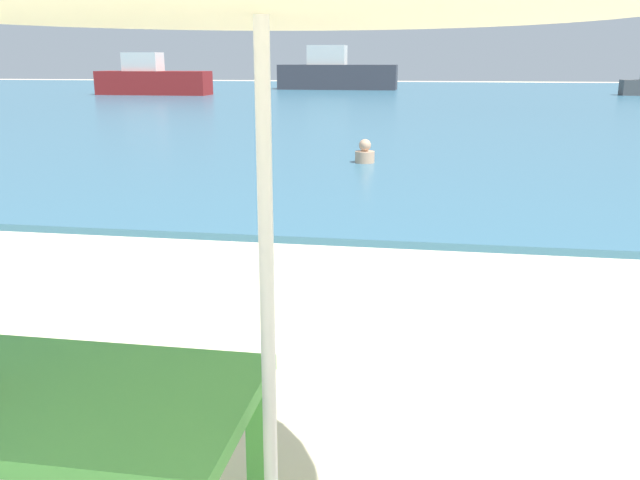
# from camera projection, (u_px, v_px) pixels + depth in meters

# --- Properties ---
(sea_water) EXTENTS (120.00, 50.00, 0.08)m
(sea_water) POSITION_uv_depth(u_px,v_px,m) (430.00, 100.00, 30.51)
(sea_water) COLOR #386B84
(sea_water) RESTS_ON ground_plane
(picnic_table_green) EXTENTS (1.40, 0.80, 0.76)m
(picnic_table_green) POSITION_uv_depth(u_px,v_px,m) (48.00, 419.00, 2.28)
(picnic_table_green) COLOR #4C9E47
(picnic_table_green) RESTS_ON ground_plane
(swimmer_person) EXTENTS (0.34, 0.34, 0.41)m
(swimmer_person) POSITION_uv_depth(u_px,v_px,m) (365.00, 154.00, 11.76)
(swimmer_person) COLOR tan
(swimmer_person) RESTS_ON sea_water
(boat_fishing_trawler) EXTENTS (7.08, 1.93, 2.58)m
(boat_fishing_trawler) POSITION_uv_depth(u_px,v_px,m) (336.00, 74.00, 40.59)
(boat_fishing_trawler) COLOR #38383F
(boat_fishing_trawler) RESTS_ON sea_water
(boat_cargo_ship) EXTENTS (5.77, 1.57, 2.10)m
(boat_cargo_ship) POSITION_uv_depth(u_px,v_px,m) (152.00, 80.00, 34.44)
(boat_cargo_ship) COLOR maroon
(boat_cargo_ship) RESTS_ON sea_water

